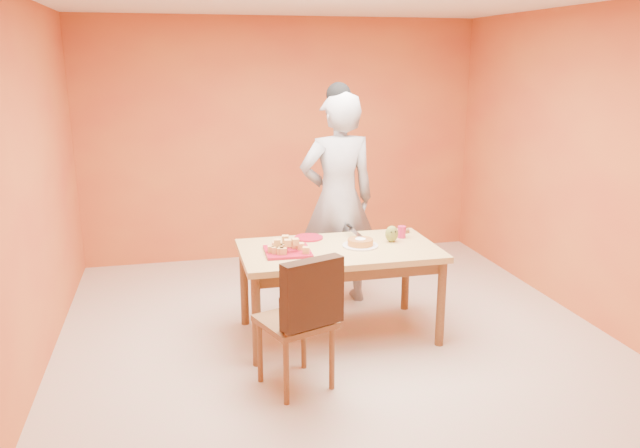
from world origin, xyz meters
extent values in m
plane|color=beige|center=(0.00, 0.00, 0.00)|extent=(5.00, 5.00, 0.00)
plane|color=orange|center=(0.00, 2.50, 1.35)|extent=(4.50, 0.00, 4.50)
plane|color=orange|center=(-2.25, 0.00, 1.35)|extent=(0.00, 5.00, 5.00)
plane|color=orange|center=(2.25, 0.00, 1.35)|extent=(0.00, 5.00, 5.00)
cube|color=#D4B96F|center=(0.04, 0.20, 0.73)|extent=(1.60, 0.90, 0.05)
cube|color=brown|center=(0.04, 0.20, 0.66)|extent=(1.48, 0.78, 0.10)
cylinder|color=brown|center=(-0.70, -0.19, 0.35)|extent=(0.07, 0.07, 0.71)
cylinder|color=brown|center=(-0.70, 0.59, 0.35)|extent=(0.07, 0.07, 0.71)
cylinder|color=brown|center=(0.78, -0.19, 0.35)|extent=(0.07, 0.07, 0.71)
cylinder|color=brown|center=(0.78, 0.59, 0.35)|extent=(0.07, 0.07, 0.71)
imported|color=gray|center=(0.23, 0.94, 0.99)|extent=(0.74, 0.51, 1.97)
cube|color=maroon|center=(-0.39, 0.16, 0.77)|extent=(0.37, 0.37, 0.02)
cylinder|color=maroon|center=(-0.14, 0.52, 0.77)|extent=(0.32, 0.32, 0.01)
cylinder|color=silver|center=(0.22, 0.20, 0.77)|extent=(0.30, 0.30, 0.01)
cylinder|color=gold|center=(0.22, 0.20, 0.80)|extent=(0.27, 0.27, 0.05)
cube|color=silver|center=(0.23, 0.38, 0.83)|extent=(0.06, 0.25, 0.01)
ellipsoid|color=olive|center=(0.51, 0.26, 0.83)|extent=(0.12, 0.11, 0.14)
cylinder|color=#B41B49|center=(0.64, 0.36, 0.81)|extent=(0.09, 0.09, 0.10)
cylinder|color=#38220F|center=(0.72, 0.51, 0.77)|extent=(0.13, 0.13, 0.03)
camera|label=1|loc=(-1.23, -4.48, 2.25)|focal=35.00mm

